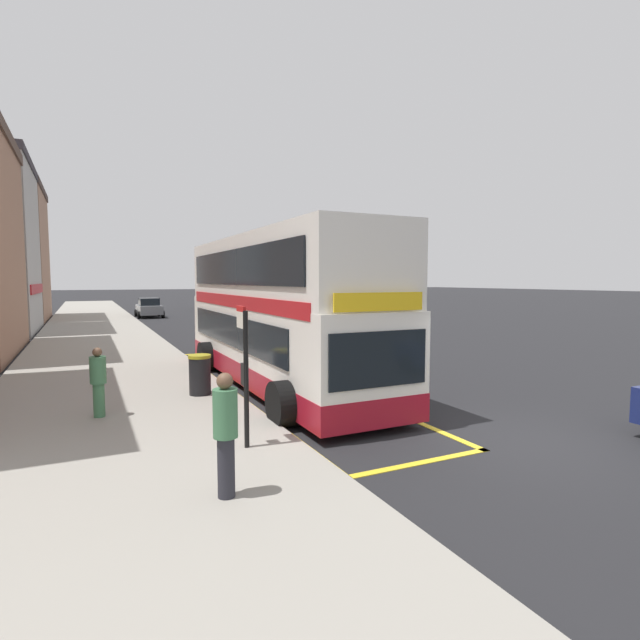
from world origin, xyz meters
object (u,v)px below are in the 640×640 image
at_px(parked_car_grey_kerbside, 149,308).
at_px(litter_bin, 200,374).
at_px(pedestrian_further_back, 226,430).
at_px(double_decker_bus, 276,316).
at_px(parked_car_black_distant, 210,302).
at_px(bus_stop_sign, 245,363).
at_px(pedestrian_waiting_near_sign, 98,380).

xyz_separation_m(parked_car_grey_kerbside, litter_bin, (-2.20, -30.33, -0.13)).
xyz_separation_m(parked_car_grey_kerbside, pedestrian_further_back, (-3.17, -36.59, 0.29)).
height_order(parked_car_grey_kerbside, litter_bin, parked_car_grey_kerbside).
bearing_deg(double_decker_bus, parked_car_black_distant, 79.68).
bearing_deg(double_decker_bus, pedestrian_further_back, -115.64).
relative_size(bus_stop_sign, pedestrian_further_back, 1.45).
bearing_deg(pedestrian_waiting_near_sign, parked_car_black_distant, 73.67).
xyz_separation_m(double_decker_bus, parked_car_black_distant, (7.08, 38.84, -1.27)).
xyz_separation_m(pedestrian_further_back, litter_bin, (0.97, 6.26, -0.42)).
bearing_deg(pedestrian_further_back, litter_bin, 81.18).
height_order(double_decker_bus, litter_bin, double_decker_bus).
bearing_deg(parked_car_black_distant, double_decker_bus, -101.53).
height_order(parked_car_black_distant, pedestrian_further_back, pedestrian_further_back).
bearing_deg(pedestrian_waiting_near_sign, double_decker_bus, 22.56).
bearing_deg(pedestrian_further_back, double_decker_bus, 64.36).
bearing_deg(bus_stop_sign, pedestrian_further_back, -114.41).
distance_m(pedestrian_waiting_near_sign, litter_bin, 2.72).
bearing_deg(parked_car_grey_kerbside, pedestrian_further_back, 83.94).
relative_size(bus_stop_sign, parked_car_grey_kerbside, 0.60).
bearing_deg(pedestrian_waiting_near_sign, parked_car_grey_kerbside, 81.62).
height_order(bus_stop_sign, parked_car_grey_kerbside, bus_stop_sign).
xyz_separation_m(double_decker_bus, litter_bin, (-2.46, -0.88, -1.40)).
bearing_deg(pedestrian_waiting_near_sign, pedestrian_further_back, -73.92).
xyz_separation_m(parked_car_grey_kerbside, pedestrian_waiting_near_sign, (-4.64, -31.49, 0.17)).
height_order(parked_car_grey_kerbside, pedestrian_waiting_near_sign, pedestrian_waiting_near_sign).
bearing_deg(bus_stop_sign, double_decker_bus, 63.92).
bearing_deg(parked_car_black_distant, pedestrian_waiting_near_sign, -107.54).
relative_size(bus_stop_sign, litter_bin, 2.42).
height_order(bus_stop_sign, pedestrian_further_back, bus_stop_sign).
height_order(pedestrian_waiting_near_sign, pedestrian_further_back, pedestrian_further_back).
relative_size(double_decker_bus, bus_stop_sign, 4.49).
bearing_deg(pedestrian_further_back, parked_car_grey_kerbside, 85.05).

